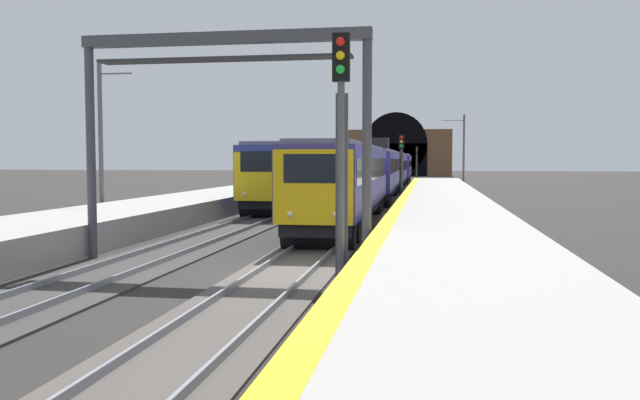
{
  "coord_description": "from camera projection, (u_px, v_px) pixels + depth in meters",
  "views": [
    {
      "loc": [
        -17.14,
        -3.8,
        3.11
      ],
      "look_at": [
        7.08,
        0.22,
        1.59
      ],
      "focal_mm": 36.93,
      "sensor_mm": 36.0,
      "label": 1
    }
  ],
  "objects": [
    {
      "name": "tunnel_portal",
      "position": [
        396.0,
        153.0,
        122.98
      ],
      "size": [
        2.88,
        20.55,
        11.79
      ],
      "color": "brown",
      "rests_on": "ground_plane"
    },
    {
      "name": "track_adjacent_line",
      "position": [
        123.0,
        269.0,
        18.45
      ],
      "size": [
        160.0,
        3.02,
        0.21
      ],
      "color": "#383533",
      "rests_on": "ground_plane"
    },
    {
      "name": "train_main_approaching",
      "position": [
        386.0,
        170.0,
        58.23
      ],
      "size": [
        75.96,
        2.96,
        4.69
      ],
      "rotation": [
        0.0,
        0.0,
        3.15
      ],
      "color": "navy",
      "rests_on": "ground_plane"
    },
    {
      "name": "catenary_mast_far",
      "position": [
        463.0,
        151.0,
        68.76
      ],
      "size": [
        0.22,
        2.43,
        7.77
      ],
      "color": "#595B60",
      "rests_on": "ground_plane"
    },
    {
      "name": "platform_right",
      "position": [
        459.0,
        260.0,
        16.91
      ],
      "size": [
        112.0,
        4.75,
        1.04
      ],
      "primitive_type": "cube",
      "color": "#9E9B93",
      "rests_on": "ground_plane"
    },
    {
      "name": "overhead_signal_gantry",
      "position": [
        223.0,
        88.0,
        19.73
      ],
      "size": [
        0.7,
        8.94,
        6.9
      ],
      "color": "#3F3F47",
      "rests_on": "ground_plane"
    },
    {
      "name": "railway_signal_mid",
      "position": [
        401.0,
        161.0,
        46.32
      ],
      "size": [
        0.39,
        0.38,
        4.85
      ],
      "rotation": [
        0.0,
        0.0,
        3.14
      ],
      "color": "#38383D",
      "rests_on": "ground_plane"
    },
    {
      "name": "catenary_mast_near",
      "position": [
        101.0,
        141.0,
        31.98
      ],
      "size": [
        0.22,
        1.78,
        7.83
      ],
      "color": "#595B60",
      "rests_on": "ground_plane"
    },
    {
      "name": "platform_right_edge_strip",
      "position": [
        376.0,
        238.0,
        17.23
      ],
      "size": [
        112.0,
        0.5,
        0.01
      ],
      "primitive_type": "cube",
      "color": "yellow",
      "rests_on": "platform_right"
    },
    {
      "name": "railway_signal_near",
      "position": [
        341.0,
        141.0,
        14.59
      ],
      "size": [
        0.39,
        0.38,
        5.87
      ],
      "rotation": [
        0.0,
        0.0,
        3.14
      ],
      "color": "#4C4C54",
      "rests_on": "ground_plane"
    },
    {
      "name": "railway_signal_far",
      "position": [
        417.0,
        159.0,
        103.4
      ],
      "size": [
        0.39,
        0.38,
        5.15
      ],
      "rotation": [
        0.0,
        0.0,
        3.14
      ],
      "color": "#38383D",
      "rests_on": "ground_plane"
    },
    {
      "name": "track_main_line",
      "position": [
        285.0,
        273.0,
        17.69
      ],
      "size": [
        160.0,
        2.66,
        0.21
      ],
      "color": "#4C4742",
      "rests_on": "ground_plane"
    },
    {
      "name": "train_adjacent_platform",
      "position": [
        340.0,
        167.0,
        63.2
      ],
      "size": [
        61.19,
        2.94,
        4.04
      ],
      "rotation": [
        0.0,
        0.0,
        3.13
      ],
      "color": "navy",
      "rests_on": "ground_plane"
    },
    {
      "name": "ground_plane",
      "position": [
        285.0,
        275.0,
        17.69
      ],
      "size": [
        320.0,
        320.0,
        0.0
      ],
      "primitive_type": "plane",
      "color": "#282623"
    }
  ]
}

